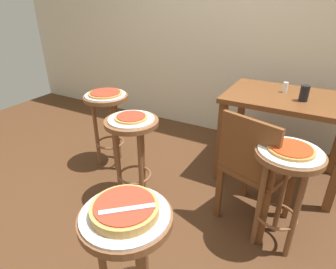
% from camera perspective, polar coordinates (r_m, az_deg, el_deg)
% --- Properties ---
extents(ground_plane, '(6.00, 6.00, 0.00)m').
position_cam_1_polar(ground_plane, '(2.31, -3.49, -14.53)').
color(ground_plane, '#4C2D19').
extents(stool_foreground, '(0.39, 0.39, 0.70)m').
position_cam_1_polar(stool_foreground, '(1.34, -8.01, -21.49)').
color(stool_foreground, brown).
rests_on(stool_foreground, ground_plane).
extents(serving_plate_foreground, '(0.37, 0.37, 0.01)m').
position_cam_1_polar(serving_plate_foreground, '(1.21, -8.58, -15.52)').
color(serving_plate_foreground, silver).
rests_on(serving_plate_foreground, stool_foreground).
extents(pizza_foreground, '(0.28, 0.28, 0.05)m').
position_cam_1_polar(pizza_foreground, '(1.19, -8.67, -14.51)').
color(pizza_foreground, tan).
rests_on(pizza_foreground, serving_plate_foreground).
extents(stool_middle, '(0.39, 0.39, 0.70)m').
position_cam_1_polar(stool_middle, '(2.12, -7.08, -1.60)').
color(stool_middle, brown).
rests_on(stool_middle, ground_plane).
extents(serving_plate_middle, '(0.33, 0.33, 0.01)m').
position_cam_1_polar(serving_plate_middle, '(2.04, -7.38, 3.06)').
color(serving_plate_middle, silver).
rests_on(serving_plate_middle, stool_middle).
extents(pizza_middle, '(0.23, 0.23, 0.02)m').
position_cam_1_polar(pizza_middle, '(2.03, -7.40, 3.47)').
color(pizza_middle, tan).
rests_on(pizza_middle, serving_plate_middle).
extents(stool_leftside, '(0.39, 0.39, 0.70)m').
position_cam_1_polar(stool_leftside, '(1.85, 22.30, -8.20)').
color(stool_leftside, brown).
rests_on(stool_leftside, ground_plane).
extents(serving_plate_leftside, '(0.36, 0.36, 0.01)m').
position_cam_1_polar(serving_plate_leftside, '(1.76, 23.34, -3.12)').
color(serving_plate_leftside, white).
rests_on(serving_plate_leftside, stool_leftside).
extents(pizza_leftside, '(0.26, 0.26, 0.02)m').
position_cam_1_polar(pizza_leftside, '(1.75, 23.43, -2.67)').
color(pizza_leftside, '#B78442').
rests_on(pizza_leftside, serving_plate_leftside).
extents(stool_rear, '(0.39, 0.39, 0.70)m').
position_cam_1_polar(stool_rear, '(2.65, -12.05, 3.92)').
color(stool_rear, brown).
rests_on(stool_rear, ground_plane).
extents(serving_plate_rear, '(0.36, 0.36, 0.01)m').
position_cam_1_polar(serving_plate_rear, '(2.59, -12.44, 7.77)').
color(serving_plate_rear, silver).
rests_on(serving_plate_rear, stool_rear).
extents(pizza_rear, '(0.30, 0.30, 0.02)m').
position_cam_1_polar(pizza_rear, '(2.58, -12.47, 8.11)').
color(pizza_rear, '#B78442').
rests_on(pizza_rear, serving_plate_rear).
extents(dining_table, '(0.99, 0.69, 0.77)m').
position_cam_1_polar(dining_table, '(2.56, 22.69, 4.46)').
color(dining_table, brown).
rests_on(dining_table, ground_plane).
extents(cup_near_edge, '(0.07, 0.07, 0.12)m').
position_cam_1_polar(cup_near_edge, '(2.42, 25.66, 7.46)').
color(cup_near_edge, black).
rests_on(cup_near_edge, dining_table).
extents(condiment_shaker, '(0.04, 0.04, 0.09)m').
position_cam_1_polar(condiment_shaker, '(2.59, 22.44, 8.74)').
color(condiment_shaker, white).
rests_on(condiment_shaker, dining_table).
extents(wooden_chair, '(0.50, 0.50, 0.85)m').
position_cam_1_polar(wooden_chair, '(2.01, 16.82, -6.22)').
color(wooden_chair, brown).
rests_on(wooden_chair, ground_plane).
extents(pizza_server_knife, '(0.18, 0.16, 0.01)m').
position_cam_1_polar(pizza_server_knife, '(1.15, -8.15, -14.58)').
color(pizza_server_knife, silver).
rests_on(pizza_server_knife, pizza_foreground).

